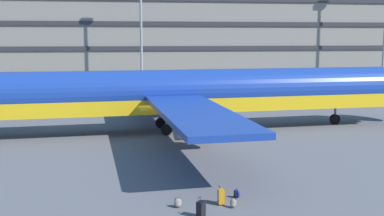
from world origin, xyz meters
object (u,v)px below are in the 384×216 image
Objects in this scene: backpack_red at (237,194)px; suitcase_orange at (221,196)px; airliner at (176,94)px; backpack_scuffed at (178,203)px; suitcase_small at (201,209)px; backpack_black at (233,203)px.

suitcase_orange is at bearing -141.16° from backpack_red.
backpack_scuffed is (-2.10, -18.21, -2.93)m from airliner.
airliner reaches higher than suitcase_small.
backpack_scuffed is (-3.05, -0.92, 0.00)m from backpack_red.
suitcase_small is at bearing -130.12° from suitcase_orange.
backpack_red is at bearing 38.84° from suitcase_orange.
backpack_black reaches higher than backpack_red.
backpack_black is 1.45m from backpack_red.
backpack_red is 3.19m from backpack_scuffed.
airliner reaches higher than suitcase_orange.
suitcase_orange reaches higher than backpack_scuffed.
backpack_red is (2.19, 2.22, -0.17)m from suitcase_small.
backpack_red is at bearing -86.86° from airliner.
suitcase_orange is 2.07m from backpack_scuffed.
airliner is 90.96× the size of backpack_red.
suitcase_small reaches higher than backpack_black.
backpack_black is 2.56m from backpack_scuffed.
suitcase_small reaches higher than backpack_scuffed.
backpack_red is (0.53, 1.35, -0.01)m from backpack_black.
backpack_scuffed is at bearing -163.27° from backpack_red.
suitcase_orange reaches higher than backpack_red.
suitcase_small is at bearing -56.73° from backpack_scuffed.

